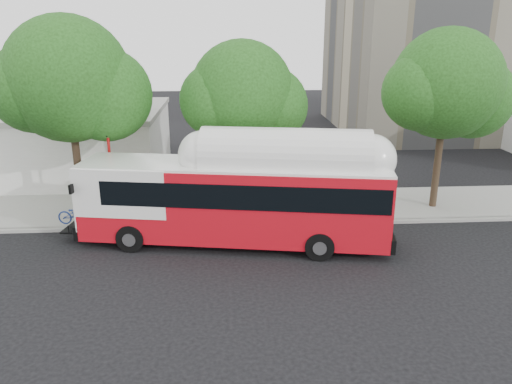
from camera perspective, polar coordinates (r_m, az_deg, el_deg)
ground at (r=20.49m, az=2.02°, el=-7.97°), size 120.00×120.00×0.00m
sidewalk at (r=26.44m, az=0.63°, el=-1.64°), size 60.00×5.00×0.15m
curb_strip at (r=24.01m, az=1.10°, el=-3.73°), size 60.00×0.30×0.15m
red_curb_segment at (r=23.96m, az=-6.08°, el=-3.87°), size 10.00×0.32×0.16m
street_tree_left at (r=24.88m, az=-19.55°, el=11.56°), size 6.67×5.80×9.74m
street_tree_mid at (r=24.60m, az=-0.65°, el=10.86°), size 5.75×5.00×8.62m
street_tree_right at (r=26.84m, az=21.72°, el=10.97°), size 6.21×5.40×9.18m
low_commercial_bldg at (r=35.17m, az=-23.87°, el=5.31°), size 16.20×10.20×4.25m
transit_bus at (r=21.47m, az=-2.27°, el=-1.10°), size 14.30×5.03×4.16m
signal_pole at (r=24.39m, az=-16.17°, el=1.60°), size 0.13×0.44×4.63m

